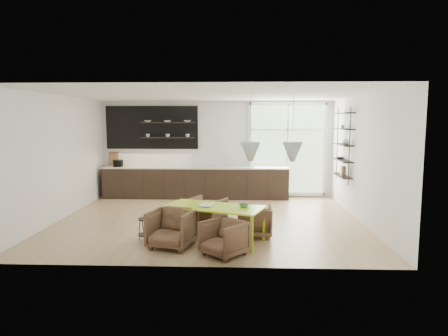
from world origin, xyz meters
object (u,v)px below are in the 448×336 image
dining_table (214,209)px  armchair_front_right (224,238)px  armchair_back_left (206,213)px  armchair_front_left (172,228)px  wire_stool (147,226)px  armchair_back_right (255,221)px

dining_table → armchair_front_right: bearing=-55.2°
dining_table → armchair_back_left: (-0.23, 0.90, -0.30)m
armchair_front_left → dining_table: bearing=45.2°
armchair_front_left → wire_stool: size_ratio=1.76×
armchair_front_left → armchair_front_right: bearing=-7.6°
dining_table → wire_stool: bearing=-157.8°
dining_table → armchair_front_right: dining_table is taller
armchair_front_right → wire_stool: bearing=-165.8°
dining_table → armchair_back_right: dining_table is taller
armchair_back_right → armchair_front_left: 1.73m
dining_table → armchair_front_right: (0.22, -0.84, -0.33)m
dining_table → armchair_back_left: 0.98m
armchair_back_right → armchair_front_right: 1.32m
armchair_back_left → wire_stool: armchair_back_left is taller
armchair_back_left → wire_stool: size_ratio=1.66×
armchair_front_right → armchair_front_left: bearing=-161.6°
armchair_back_right → armchair_front_right: size_ratio=1.02×
armchair_back_left → armchair_front_right: size_ratio=1.09×
armchair_back_right → armchair_front_left: size_ratio=0.89×
dining_table → armchair_back_left: bearing=124.1°
dining_table → armchair_back_right: 0.93m
armchair_back_right → armchair_front_left: armchair_front_left is taller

